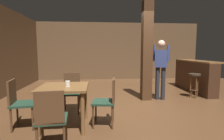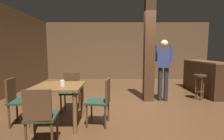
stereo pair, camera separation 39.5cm
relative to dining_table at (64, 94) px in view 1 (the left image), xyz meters
The scene contains 12 objects.
ground_plane 2.11m from the dining_table, 30.22° to the left, with size 10.80×10.80×0.00m, color #4C301C.
wall_back 5.83m from the dining_table, 72.51° to the left, with size 8.00×0.10×2.80m, color brown.
pillar 2.76m from the dining_table, 39.68° to the left, with size 0.28×0.28×2.80m, color #422816.
dining_table is the anchor object (origin of this frame).
chair_south 0.83m from the dining_table, 91.90° to the right, with size 0.46×0.46×0.89m.
chair_west 0.82m from the dining_table, behind, with size 0.47×0.47×0.89m.
chair_east 0.82m from the dining_table, ahead, with size 0.47×0.47×0.89m.
chair_north 0.86m from the dining_table, 88.79° to the left, with size 0.42×0.42×0.89m.
napkin_cup 0.22m from the dining_table, 36.36° to the right, with size 0.08×0.08×0.11m, color silver.
standing_person 2.97m from the dining_table, 33.92° to the left, with size 0.47×0.30×1.72m.
bar_counter 4.79m from the dining_table, 32.63° to the left, with size 0.56×2.14×1.08m.
bar_stool_near 3.95m from the dining_table, 26.23° to the left, with size 0.34×0.34×0.73m.
Camera 1 is at (-1.13, -4.23, 1.42)m, focal length 28.00 mm.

